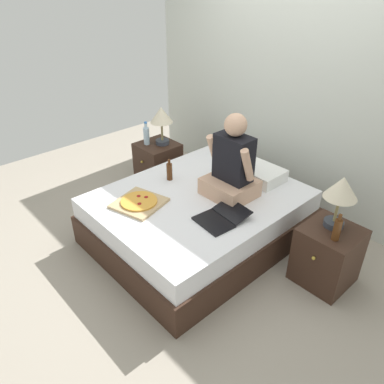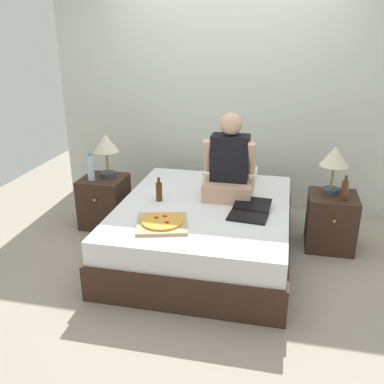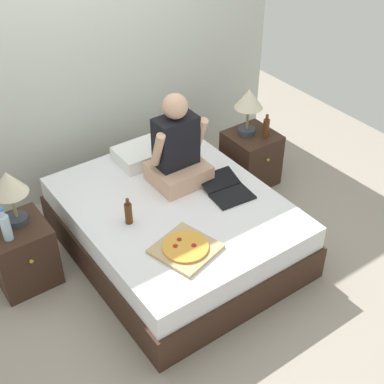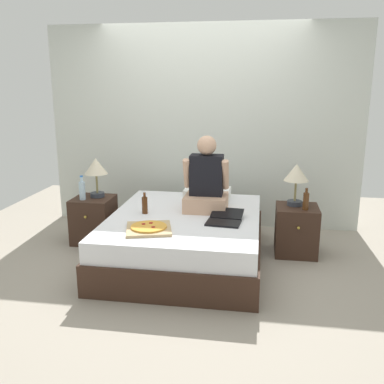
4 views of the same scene
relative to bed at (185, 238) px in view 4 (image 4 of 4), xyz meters
The scene contains 14 objects.
ground_plane 0.25m from the bed, ahead, with size 5.93×5.93×0.00m, color #9E9384.
wall_back 1.65m from the bed, 90.00° to the left, with size 3.93×0.12×2.50m, color silver.
bed is the anchor object (origin of this frame).
nightstand_left 1.21m from the bed, 160.89° to the left, with size 0.44×0.47×0.52m.
lamp_on_left_nightstand 1.34m from the bed, 157.98° to the left, with size 0.26×0.26×0.45m.
water_bottle 1.32m from the bed, 165.95° to the left, with size 0.07×0.07×0.28m.
nightstand_right 1.21m from the bed, 19.11° to the left, with size 0.44×0.47×0.52m.
lamp_on_right_nightstand 1.34m from the bed, 21.84° to the left, with size 0.26×0.26×0.45m.
beer_bottle 1.30m from the bed, 13.72° to the left, with size 0.06×0.06×0.23m.
pillow 0.75m from the bed, 77.75° to the left, with size 0.52×0.34×0.12m, color white.
person_seated 0.62m from the bed, 50.99° to the left, with size 0.47×0.40×0.78m.
laptop 0.52m from the bed, 20.04° to the right, with size 0.35×0.44×0.07m.
pizza_box 0.62m from the bed, 115.88° to the right, with size 0.49×0.49×0.05m.
beer_bottle_on_bed 0.54m from the bed, behind, with size 0.06×0.06×0.22m.
Camera 4 is at (0.73, -4.07, 1.79)m, focal length 40.00 mm.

